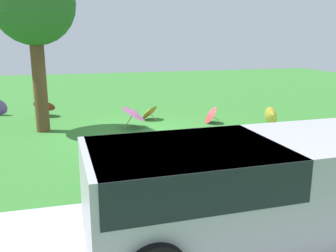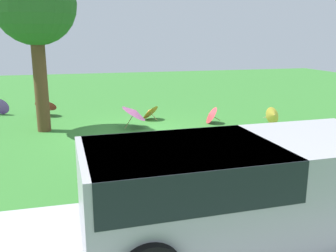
{
  "view_description": "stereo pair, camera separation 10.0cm",
  "coord_description": "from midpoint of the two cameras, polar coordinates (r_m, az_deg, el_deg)",
  "views": [
    {
      "loc": [
        1.92,
        11.26,
        2.99
      ],
      "look_at": [
        -0.67,
        1.78,
        0.6
      ],
      "focal_mm": 39.65,
      "sensor_mm": 36.0,
      "label": 1
    },
    {
      "loc": [
        1.83,
        11.28,
        2.99
      ],
      "look_at": [
        -0.67,
        1.78,
        0.6
      ],
      "focal_mm": 39.65,
      "sensor_mm": 36.0,
      "label": 2
    }
  ],
  "objects": [
    {
      "name": "parasol_red_1",
      "position": [
        13.09,
        6.15,
        1.77
      ],
      "size": [
        0.63,
        0.7,
        0.62
      ],
      "color": "tan",
      "rests_on": "ground"
    },
    {
      "name": "ground",
      "position": [
        11.81,
        -5.68,
        -1.07
      ],
      "size": [
        40.0,
        40.0,
        0.0
      ],
      "primitive_type": "plane",
      "color": "#2D6B28"
    },
    {
      "name": "shade_tree",
      "position": [
        12.32,
        -20.21,
        16.93
      ],
      "size": [
        2.49,
        2.49,
        5.19
      ],
      "color": "brown",
      "rests_on": "ground"
    },
    {
      "name": "parasol_yellow_1",
      "position": [
        8.9,
        3.69,
        -3.29
      ],
      "size": [
        0.84,
        0.86,
        0.79
      ],
      "color": "tan",
      "rests_on": "ground"
    },
    {
      "name": "van_dark",
      "position": [
        5.5,
        9.76,
        -8.71
      ],
      "size": [
        4.64,
        2.21,
        1.53
      ],
      "color": "#99999E",
      "rests_on": "ground"
    },
    {
      "name": "parasol_red_2",
      "position": [
        14.96,
        -18.61,
        3.21
      ],
      "size": [
        1.02,
        0.98,
        0.77
      ],
      "color": "tan",
      "rests_on": "ground"
    },
    {
      "name": "parasol_pink_0",
      "position": [
        12.27,
        -5.45,
        2.15
      ],
      "size": [
        0.99,
        1.03,
        0.85
      ],
      "color": "tan",
      "rests_on": "ground"
    },
    {
      "name": "parasol_yellow_0",
      "position": [
        13.39,
        15.53,
        1.62
      ],
      "size": [
        0.69,
        0.66,
        0.62
      ],
      "color": "tan",
      "rests_on": "ground"
    },
    {
      "name": "parasol_orange_0",
      "position": [
        13.58,
        -3.21,
        2.23
      ],
      "size": [
        0.87,
        0.87,
        0.6
      ],
      "color": "tan",
      "rests_on": "ground"
    },
    {
      "name": "road_strip",
      "position": [
        5.62,
        7.03,
        -18.51
      ],
      "size": [
        40.0,
        4.19,
        0.01
      ],
      "primitive_type": "cube",
      "color": "#9E9EA3",
      "rests_on": "ground"
    }
  ]
}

